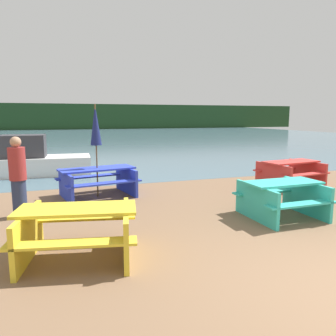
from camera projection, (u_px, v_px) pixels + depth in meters
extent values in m
cube|color=slate|center=(91.00, 136.00, 33.76)|extent=(60.00, 50.00, 0.00)
cube|color=#1E3D1E|center=(78.00, 117.00, 52.16)|extent=(80.00, 1.60, 4.00)
cube|color=yellow|center=(77.00, 209.00, 4.71)|extent=(1.79, 1.02, 0.04)
cube|color=yellow|center=(72.00, 244.00, 4.21)|extent=(1.70, 0.61, 0.04)
cube|color=yellow|center=(83.00, 218.00, 5.29)|extent=(1.70, 0.61, 0.04)
cube|color=yellow|center=(28.00, 236.00, 4.68)|extent=(0.35, 1.37, 0.71)
cube|color=yellow|center=(126.00, 232.00, 4.85)|extent=(0.35, 1.37, 0.71)
cube|color=#33B7A8|center=(283.00, 183.00, 6.62)|extent=(1.53, 0.72, 0.04)
cube|color=#33B7A8|center=(301.00, 204.00, 6.16)|extent=(1.52, 0.30, 0.04)
cube|color=#33B7A8|center=(265.00, 192.00, 7.18)|extent=(1.52, 0.30, 0.04)
cube|color=#33B7A8|center=(256.00, 203.00, 6.48)|extent=(0.09, 1.38, 0.70)
cube|color=#33B7A8|center=(306.00, 198.00, 6.89)|extent=(0.09, 1.38, 0.70)
cube|color=red|center=(291.00, 162.00, 9.53)|extent=(1.72, 0.91, 0.04)
cube|color=red|center=(306.00, 175.00, 9.09)|extent=(1.66, 0.49, 0.04)
cube|color=red|center=(277.00, 169.00, 10.07)|extent=(1.66, 0.49, 0.04)
cube|color=red|center=(273.00, 176.00, 9.30)|extent=(0.25, 1.38, 0.71)
cube|color=red|center=(307.00, 173.00, 9.89)|extent=(0.25, 1.38, 0.71)
cube|color=blue|center=(97.00, 169.00, 8.37)|extent=(1.98, 1.04, 0.04)
cube|color=blue|center=(104.00, 183.00, 7.94)|extent=(1.90, 0.63, 0.04)
cube|color=blue|center=(91.00, 176.00, 8.89)|extent=(1.90, 0.63, 0.04)
cube|color=blue|center=(66.00, 186.00, 8.04)|extent=(0.33, 1.37, 0.70)
cube|color=blue|center=(126.00, 180.00, 8.82)|extent=(0.33, 1.37, 0.70)
cylinder|color=brown|center=(96.00, 151.00, 8.30)|extent=(0.04, 0.04, 2.35)
cone|color=navy|center=(96.00, 125.00, 8.20)|extent=(0.28, 0.28, 1.02)
cube|color=silver|center=(43.00, 166.00, 11.63)|extent=(3.37, 1.67, 0.63)
cube|color=#333338|center=(23.00, 146.00, 11.36)|extent=(1.51, 1.12, 0.78)
cylinder|color=#283351|center=(20.00, 199.00, 6.68)|extent=(0.28, 0.28, 0.78)
cylinder|color=maroon|center=(17.00, 164.00, 6.57)|extent=(0.33, 0.33, 0.66)
sphere|color=tan|center=(15.00, 142.00, 6.50)|extent=(0.21, 0.21, 0.21)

